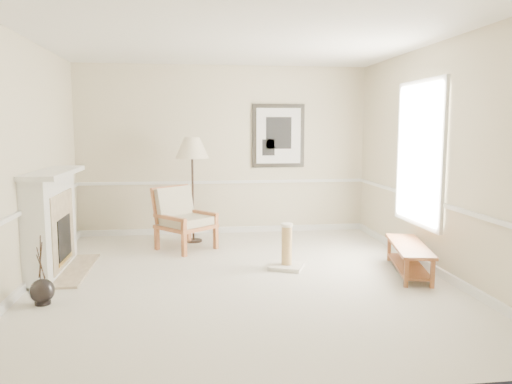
{
  "coord_description": "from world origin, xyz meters",
  "views": [
    {
      "loc": [
        -0.59,
        -5.92,
        1.84
      ],
      "look_at": [
        0.29,
        0.7,
        0.98
      ],
      "focal_mm": 35.0,
      "sensor_mm": 36.0,
      "label": 1
    }
  ],
  "objects_px": {
    "floor_vase": "(42,292)",
    "floor_lamp": "(192,151)",
    "bench": "(409,254)",
    "scratching_post": "(287,254)",
    "armchair": "(181,215)"
  },
  "relations": [
    {
      "from": "armchair",
      "to": "scratching_post",
      "type": "distance_m",
      "value": 1.93
    },
    {
      "from": "floor_vase",
      "to": "scratching_post",
      "type": "xyz_separation_m",
      "value": [
        2.8,
        1.0,
        0.05
      ]
    },
    {
      "from": "armchair",
      "to": "scratching_post",
      "type": "relative_size",
      "value": 1.74
    },
    {
      "from": "bench",
      "to": "floor_vase",
      "type": "bearing_deg",
      "value": -172.39
    },
    {
      "from": "armchair",
      "to": "bench",
      "type": "bearing_deg",
      "value": -71.96
    },
    {
      "from": "floor_vase",
      "to": "floor_lamp",
      "type": "xyz_separation_m",
      "value": [
        1.6,
        2.72,
        1.34
      ]
    },
    {
      "from": "floor_lamp",
      "to": "bench",
      "type": "xyz_separation_m",
      "value": [
        2.7,
        -2.15,
        -1.23
      ]
    },
    {
      "from": "floor_lamp",
      "to": "bench",
      "type": "bearing_deg",
      "value": -38.49
    },
    {
      "from": "floor_lamp",
      "to": "armchair",
      "type": "bearing_deg",
      "value": -113.0
    },
    {
      "from": "armchair",
      "to": "bench",
      "type": "relative_size",
      "value": 0.77
    },
    {
      "from": "scratching_post",
      "to": "floor_vase",
      "type": "bearing_deg",
      "value": -160.37
    },
    {
      "from": "floor_lamp",
      "to": "scratching_post",
      "type": "relative_size",
      "value": 2.82
    },
    {
      "from": "floor_lamp",
      "to": "floor_vase",
      "type": "bearing_deg",
      "value": -120.35
    },
    {
      "from": "armchair",
      "to": "floor_lamp",
      "type": "distance_m",
      "value": 1.07
    },
    {
      "from": "floor_vase",
      "to": "armchair",
      "type": "xyz_separation_m",
      "value": [
        1.41,
        2.3,
        0.37
      ]
    }
  ]
}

